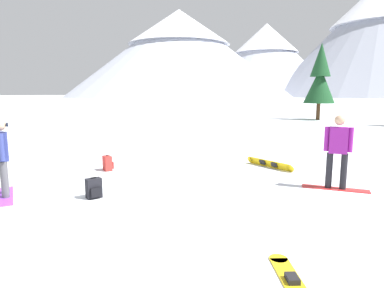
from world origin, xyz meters
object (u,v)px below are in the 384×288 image
object	(u,v)px
snowboarder_midground	(338,150)
backpack_black	(94,188)
snowboarder_foreground	(3,157)
pine_tree_broad	(320,78)
backpack_red	(108,163)
loose_snowboard_near_right	(269,164)

from	to	relation	value
snowboarder_midground	backpack_black	bearing A→B (deg)	-152.29
snowboarder_foreground	pine_tree_broad	world-z (taller)	pine_tree_broad
backpack_red	pine_tree_broad	distance (m)	23.73
snowboarder_midground	loose_snowboard_near_right	world-z (taller)	snowboarder_midground
backpack_red	snowboarder_midground	bearing A→B (deg)	2.91
snowboarder_foreground	loose_snowboard_near_right	size ratio (longest dim) A/B	1.07
snowboarder_midground	pine_tree_broad	xyz separation A→B (m)	(-0.41, 22.43, 2.64)
backpack_red	backpack_black	size ratio (longest dim) A/B	1.00
snowboarder_midground	snowboarder_foreground	bearing A→B (deg)	-154.86
backpack_black	loose_snowboard_near_right	bearing A→B (deg)	54.22
loose_snowboard_near_right	backpack_black	xyz separation A→B (m)	(-3.18, -4.42, 0.09)
pine_tree_broad	backpack_black	bearing A→B (deg)	-100.38
backpack_red	pine_tree_broad	bearing A→B (deg)	75.55
snowboarder_midground	backpack_black	xyz separation A→B (m)	(-4.99, -2.62, -0.73)
snowboarder_foreground	loose_snowboard_near_right	world-z (taller)	snowboarder_foreground
snowboarder_foreground	snowboarder_midground	world-z (taller)	snowboarder_midground
loose_snowboard_near_right	pine_tree_broad	size ratio (longest dim) A/B	0.24
pine_tree_broad	backpack_red	bearing A→B (deg)	-104.45
backpack_black	backpack_red	bearing A→B (deg)	118.90
loose_snowboard_near_right	snowboarder_foreground	bearing A→B (deg)	-135.34
snowboarder_foreground	backpack_black	xyz separation A→B (m)	(1.91, 0.62, -0.69)
loose_snowboard_near_right	backpack_red	bearing A→B (deg)	-154.64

